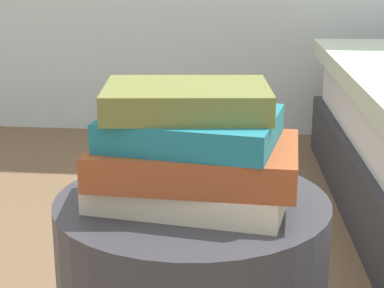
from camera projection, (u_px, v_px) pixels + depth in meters
name	position (u px, v px, depth m)	size (l,w,h in m)	color
book_cream	(193.00, 189.00, 0.98)	(0.28, 0.19, 0.04)	beige
book_rust	(196.00, 160.00, 0.96)	(0.30, 0.20, 0.05)	#994723
book_teal	(195.00, 127.00, 0.96)	(0.24, 0.19, 0.04)	#1E727F
book_olive	(187.00, 100.00, 0.94)	(0.24, 0.16, 0.04)	olive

